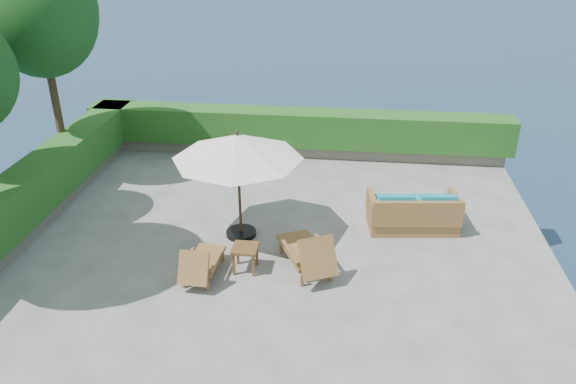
# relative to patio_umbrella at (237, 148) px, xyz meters

# --- Properties ---
(ground) EXTENTS (12.00, 12.00, 0.00)m
(ground) POSITION_rel_patio_umbrella_xyz_m (0.75, -0.72, -2.11)
(ground) COLOR gray
(ground) RESTS_ON ground
(foundation) EXTENTS (12.00, 12.00, 3.00)m
(foundation) POSITION_rel_patio_umbrella_xyz_m (0.75, -0.72, -3.66)
(foundation) COLOR #4E483E
(foundation) RESTS_ON ocean
(ocean) EXTENTS (600.00, 600.00, 0.00)m
(ocean) POSITION_rel_patio_umbrella_xyz_m (0.75, -0.72, -5.11)
(ocean) COLOR #182F4B
(ocean) RESTS_ON ground
(planter_wall_far) EXTENTS (12.00, 0.60, 0.36)m
(planter_wall_far) POSITION_rel_patio_umbrella_xyz_m (0.75, 4.88, -1.93)
(planter_wall_far) COLOR gray
(planter_wall_far) RESTS_ON ground
(planter_wall_left) EXTENTS (0.60, 12.00, 0.36)m
(planter_wall_left) POSITION_rel_patio_umbrella_xyz_m (-4.85, -0.72, -1.93)
(planter_wall_left) COLOR gray
(planter_wall_left) RESTS_ON ground
(hedge_far) EXTENTS (12.40, 0.90, 1.00)m
(hedge_far) POSITION_rel_patio_umbrella_xyz_m (0.75, 4.88, -1.26)
(hedge_far) COLOR #194614
(hedge_far) RESTS_ON planter_wall_far
(hedge_left) EXTENTS (0.90, 12.40, 1.00)m
(hedge_left) POSITION_rel_patio_umbrella_xyz_m (-4.85, -0.72, -1.26)
(hedge_left) COLOR #194614
(hedge_left) RESTS_ON planter_wall_left
(tree_far) EXTENTS (2.80, 2.80, 6.03)m
(tree_far) POSITION_rel_patio_umbrella_xyz_m (-5.25, 2.48, 2.29)
(tree_far) COLOR #47341B
(tree_far) RESTS_ON ground
(patio_umbrella) EXTENTS (3.07, 3.07, 2.50)m
(patio_umbrella) POSITION_rel_patio_umbrella_xyz_m (0.00, 0.00, 0.00)
(patio_umbrella) COLOR black
(patio_umbrella) RESTS_ON ground
(lounge_left) EXTENTS (0.69, 1.44, 0.81)m
(lounge_left) POSITION_rel_patio_umbrella_xyz_m (-0.46, -1.71, -1.77)
(lounge_left) COLOR olive
(lounge_left) RESTS_ON ground
(lounge_right) EXTENTS (1.37, 1.85, 0.99)m
(lounge_right) POSITION_rel_patio_umbrella_xyz_m (1.60, -1.21, -1.70)
(lounge_right) COLOR olive
(lounge_right) RESTS_ON ground
(side_table) EXTENTS (0.51, 0.51, 0.54)m
(side_table) POSITION_rel_patio_umbrella_xyz_m (0.35, -1.35, -1.67)
(side_table) COLOR brown
(side_table) RESTS_ON ground
(wicker_loveseat) EXTENTS (2.12, 1.25, 0.99)m
(wicker_loveseat) POSITION_rel_patio_umbrella_xyz_m (3.84, 0.73, -1.73)
(wicker_loveseat) COLOR olive
(wicker_loveseat) RESTS_ON ground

